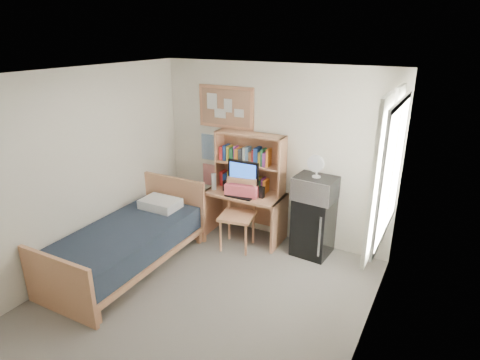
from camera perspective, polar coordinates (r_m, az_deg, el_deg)
The scene contains 25 objects.
floor at distance 4.90m, azimuth -6.58°, elevation -17.58°, with size 3.60×4.20×0.02m, color gray.
ceiling at distance 3.89m, azimuth -8.16°, elevation 14.39°, with size 3.60×4.20×0.02m, color white.
wall_back at distance 5.94m, azimuth 4.65°, elevation 3.75°, with size 3.60×0.04×2.60m, color white.
wall_left at distance 5.43m, azimuth -22.89°, elevation 0.54°, with size 0.04×4.20×2.60m, color white.
wall_right at distance 3.57m, azimuth 17.18°, elevation -8.95°, with size 0.04×4.20×2.60m, color white.
window_unit at distance 4.55m, azimuth 20.27°, elevation 1.26°, with size 0.10×1.40×1.70m, color white.
curtain_left at distance 4.18m, azimuth 18.94°, elevation -0.23°, with size 0.04×0.55×1.70m, color white.
curtain_right at distance 4.94m, azimuth 20.72°, elevation 2.64°, with size 0.04×0.55×1.70m, color white.
bulletin_board at distance 6.13m, azimuth -2.00°, elevation 10.30°, with size 0.94×0.03×0.64m, color #AB7B5A.
poster_wave at distance 6.45m, azimuth -4.34°, elevation 4.66°, with size 0.30×0.01×0.42m, color #275F9E.
poster_japan at distance 6.60m, azimuth -4.24°, elevation 0.73°, with size 0.28×0.01×0.36m, color red.
desk at distance 6.13m, azimuth 0.71°, elevation -4.99°, with size 1.17×0.59×0.73m, color tan.
desk_chair at distance 5.78m, azimuth -0.41°, elevation -5.06°, with size 0.51×0.51×1.02m, color tan.
mini_fridge at distance 5.77m, azimuth 10.39°, elevation -6.45°, with size 0.50×0.50×0.84m, color black.
bed at distance 5.60m, azimuth -15.81°, elevation -9.33°, with size 1.05×2.11×0.58m, color #1C2532.
hutch at distance 5.96m, azimuth 1.40°, elevation 2.55°, with size 1.07×0.27×0.87m, color tan.
monitor at distance 5.84m, azimuth 0.47°, elevation 0.31°, with size 0.48×0.04×0.51m, color black.
keyboard at distance 5.81m, azimuth -0.17°, elevation -2.39°, with size 0.41×0.13×0.02m, color black.
speaker_left at distance 6.04m, azimuth -2.07°, elevation -0.82°, with size 0.07×0.07×0.16m, color black.
speaker_right at distance 5.78m, azimuth 3.11°, elevation -1.77°, with size 0.07×0.07×0.17m, color black.
water_bottle at distance 6.07m, azimuth -3.73°, elevation -0.24°, with size 0.07×0.07×0.25m, color white.
hoodie at distance 5.84m, azimuth 0.19°, elevation -1.76°, with size 0.48×0.15×0.23m, color #F25C69.
microwave at distance 5.52m, azimuth 10.69°, elevation -1.14°, with size 0.55×0.41×0.32m, color silver.
desk_fan at distance 5.42m, azimuth 10.90°, elevation 1.81°, with size 0.23×0.23×0.28m, color white.
pillow at distance 5.94m, azimuth -11.25°, elevation -3.32°, with size 0.54×0.38×0.13m, color white.
Camera 1 is at (2.32, -3.10, 2.99)m, focal length 30.00 mm.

